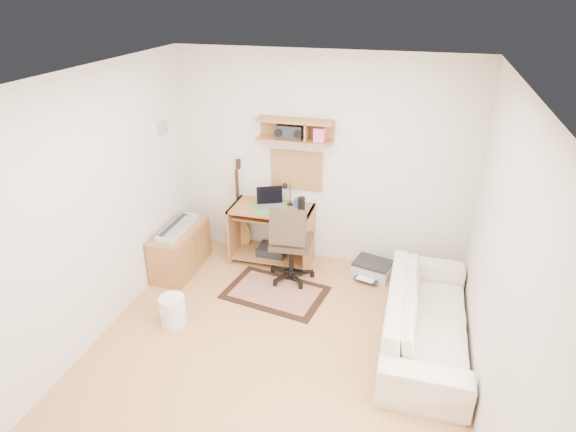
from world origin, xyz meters
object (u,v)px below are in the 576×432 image
(task_chair, at_px, (291,241))
(printer, at_px, (373,269))
(desk, at_px, (272,234))
(sofa, at_px, (428,309))
(cabinet, at_px, (180,249))

(task_chair, bearing_deg, printer, 15.78)
(printer, bearing_deg, task_chair, -145.71)
(desk, relative_size, sofa, 0.50)
(desk, distance_m, task_chair, 0.51)
(cabinet, distance_m, sofa, 3.02)
(desk, height_order, printer, desk)
(cabinet, xyz_separation_m, printer, (2.32, 0.50, -0.19))
(task_chair, bearing_deg, sofa, -29.86)
(task_chair, height_order, printer, task_chair)
(printer, bearing_deg, cabinet, -153.85)
(sofa, bearing_deg, desk, 60.32)
(task_chair, xyz_separation_m, sofa, (1.58, -0.75, -0.12))
(task_chair, height_order, sofa, task_chair)
(cabinet, height_order, printer, cabinet)
(desk, distance_m, printer, 1.32)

